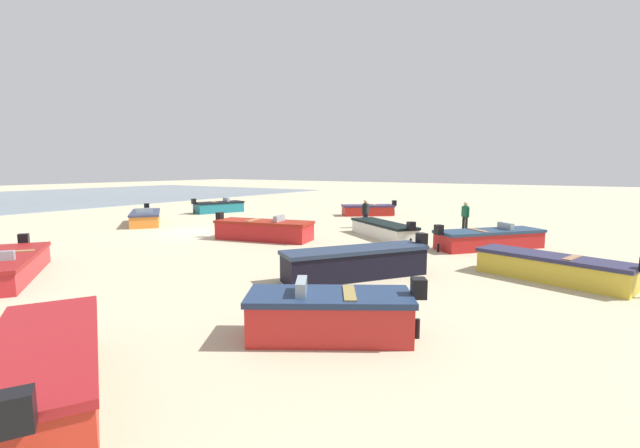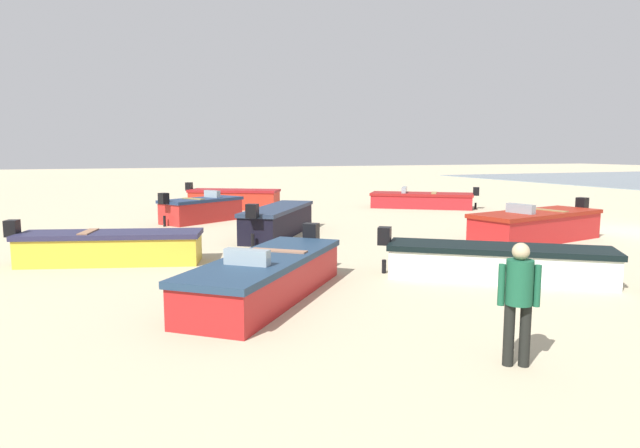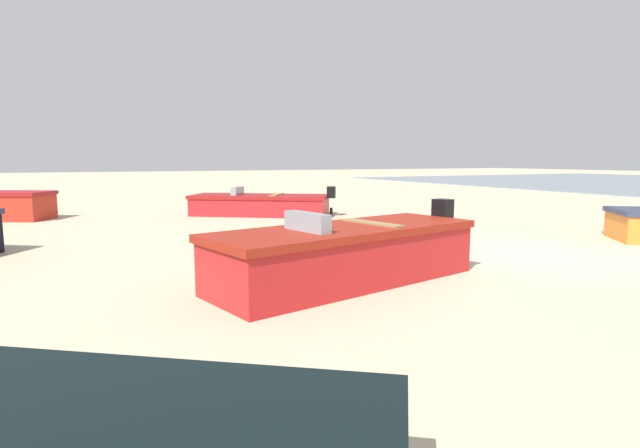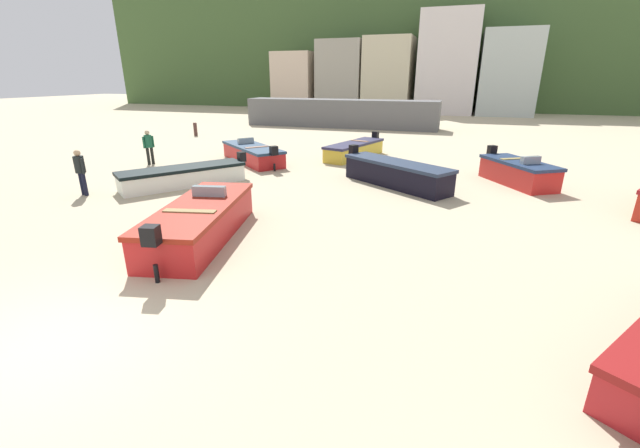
{
  "view_description": "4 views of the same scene",
  "coord_description": "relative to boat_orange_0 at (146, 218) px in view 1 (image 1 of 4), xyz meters",
  "views": [
    {
      "loc": [
        15.16,
        17.91,
        3.42
      ],
      "look_at": [
        -0.51,
        7.7,
        0.96
      ],
      "focal_mm": 23.93,
      "sensor_mm": 36.0,
      "label": 1
    },
    {
      "loc": [
        -13.75,
        16.84,
        2.77
      ],
      "look_at": [
        2.49,
        10.69,
        0.47
      ],
      "focal_mm": 31.06,
      "sensor_mm": 36.0,
      "label": 2
    },
    {
      "loc": [
        -7.27,
        8.46,
        1.99
      ],
      "look_at": [
        -1.06,
        5.47,
        1.09
      ],
      "focal_mm": 28.03,
      "sensor_mm": 36.0,
      "label": 3
    },
    {
      "loc": [
        5.83,
        -3.72,
        3.98
      ],
      "look_at": [
        2.89,
        4.85,
        0.69
      ],
      "focal_mm": 22.75,
      "sensor_mm": 36.0,
      "label": 4
    }
  ],
  "objects": [
    {
      "name": "boat_red_4",
      "position": [
        13.15,
        16.54,
        0.08
      ],
      "size": [
        3.32,
        4.42,
        1.26
      ],
      "rotation": [
        0.0,
        0.0,
        2.63
      ],
      "color": "red",
      "rests_on": "ground"
    },
    {
      "name": "boat_red_9",
      "position": [
        10.39,
        7.86,
        -0.02
      ],
      "size": [
        4.15,
        4.99,
        1.05
      ],
      "rotation": [
        0.0,
        0.0,
        5.69
      ],
      "color": "red",
      "rests_on": "ground"
    },
    {
      "name": "boat_red_1",
      "position": [
        -11.85,
        9.21,
        -0.01
      ],
      "size": [
        3.53,
        3.83,
        1.08
      ],
      "rotation": [
        0.0,
        0.0,
        3.83
      ],
      "color": "#B3221B",
      "rests_on": "ground"
    },
    {
      "name": "ground_plane",
      "position": [
        0.71,
        5.2,
        -0.4
      ],
      "size": [
        160.0,
        160.0,
        0.0
      ],
      "primitive_type": "plane",
      "color": "#BCAD8C"
    },
    {
      "name": "boat_teal_10",
      "position": [
        -7.34,
        -1.37,
        0.03
      ],
      "size": [
        4.04,
        2.6,
        1.16
      ],
      "rotation": [
        0.0,
        0.0,
        1.23
      ],
      "color": "#1A6B7A",
      "rests_on": "ground"
    },
    {
      "name": "boat_yellow_7",
      "position": [
        1.39,
        22.13,
        0.01
      ],
      "size": [
        2.34,
        4.67,
        1.11
      ],
      "rotation": [
        0.0,
        0.0,
        2.87
      ],
      "color": "gold",
      "rests_on": "ground"
    },
    {
      "name": "boat_red_5",
      "position": [
        -3.12,
        19.36,
        0.01
      ],
      "size": [
        4.57,
        4.12,
        1.12
      ],
      "rotation": [
        0.0,
        0.0,
        0.88
      ],
      "color": "red",
      "rests_on": "ground"
    },
    {
      "name": "beach_walker_distant",
      "position": [
        -7.5,
        17.23,
        0.55
      ],
      "size": [
        0.46,
        0.51,
        1.62
      ],
      "rotation": [
        0.0,
        0.0,
        4.22
      ],
      "color": "black",
      "rests_on": "ground"
    },
    {
      "name": "boat_white_2",
      "position": [
        -3.41,
        14.29,
        -0.02
      ],
      "size": [
        3.75,
        4.56,
        1.06
      ],
      "rotation": [
        0.0,
        0.0,
        2.52
      ],
      "color": "white",
      "rests_on": "ground"
    },
    {
      "name": "boat_orange_0",
      "position": [
        0.0,
        0.0,
        0.0
      ],
      "size": [
        3.97,
        4.51,
        1.1
      ],
      "rotation": [
        0.0,
        0.0,
        5.63
      ],
      "color": "orange",
      "rests_on": "ground"
    },
    {
      "name": "beach_walker_foreground",
      "position": [
        -5.96,
        12.01,
        0.55
      ],
      "size": [
        0.53,
        0.43,
        1.62
      ],
      "rotation": [
        0.0,
        0.0,
        5.98
      ],
      "color": "black",
      "rests_on": "ground"
    },
    {
      "name": "boat_red_3",
      "position": [
        0.4,
        9.82,
        0.07
      ],
      "size": [
        2.61,
        5.01,
        1.24
      ],
      "rotation": [
        0.0,
        0.0,
        0.23
      ],
      "color": "red",
      "rests_on": "ground"
    },
    {
      "name": "boat_black_8",
      "position": [
        4.33,
        16.94,
        0.08
      ],
      "size": [
        4.56,
        3.6,
        1.27
      ],
      "rotation": [
        0.0,
        0.0,
        4.12
      ],
      "color": "black",
      "rests_on": "ground"
    },
    {
      "name": "boat_red_6",
      "position": [
        8.82,
        18.76,
        0.08
      ],
      "size": [
        2.88,
        3.51,
        1.24
      ],
      "rotation": [
        0.0,
        0.0,
        3.7
      ],
      "color": "red",
      "rests_on": "ground"
    }
  ]
}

